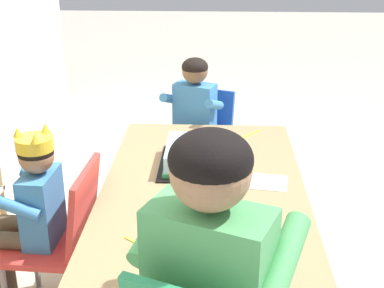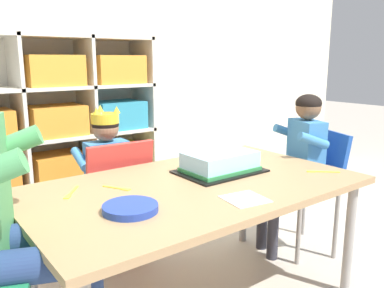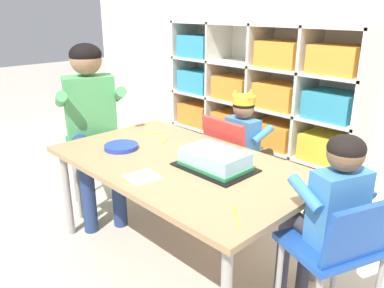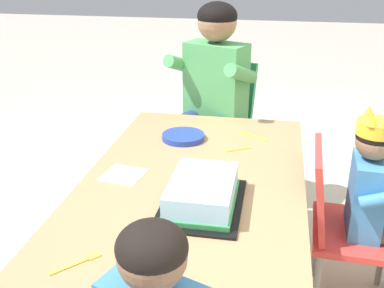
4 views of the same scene
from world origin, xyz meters
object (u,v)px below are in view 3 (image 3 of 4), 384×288
Objects in this scene: classroom_chair_blue at (234,160)px; fork_by_napkin at (153,133)px; paper_plate_stack at (121,147)px; child_with_crown at (247,137)px; fork_at_table_front_edge at (236,215)px; activity_table at (180,169)px; classroom_chair_adult_side at (92,137)px; classroom_chair_guest_side at (342,248)px; adult_helper_seated at (92,112)px; birthday_cake_on_tray at (215,160)px; guest_at_table_side at (327,207)px; fork_scattered_mid_table at (163,142)px.

classroom_chair_blue is 0.53m from fork_by_napkin.
paper_plate_stack is 0.31m from fork_by_napkin.
child_with_crown is 6.96× the size of fork_at_table_front_edge.
paper_plate_stack is (-0.35, -0.11, 0.06)m from activity_table.
child_with_crown is at bearing 71.25° from paper_plate_stack.
activity_table is 0.85m from classroom_chair_adult_side.
activity_table is at bearing -74.93° from fork_by_napkin.
classroom_chair_adult_side is at bearing -67.40° from classroom_chair_guest_side.
birthday_cake_on_tray is (0.93, 0.12, -0.09)m from adult_helper_seated.
classroom_chair_blue is 3.58× the size of paper_plate_stack.
classroom_chair_blue is 0.81× the size of child_with_crown.
classroom_chair_adult_side is at bearing 168.68° from paper_plate_stack.
classroom_chair_blue is 0.73m from paper_plate_stack.
classroom_chair_blue is at bearing 68.71° from paper_plate_stack.
guest_at_table_side is at bearing -64.21° from classroom_chair_adult_side.
classroom_chair_guest_side is 5.83× the size of fork_scattered_mid_table.
birthday_cake_on_tray is (0.28, -0.60, 0.09)m from child_with_crown.
fork_scattered_mid_table is (0.08, 0.24, -0.01)m from paper_plate_stack.
fork_scattered_mid_table is at bearing 69.96° from classroom_chair_blue.
classroom_chair_adult_side is (-0.85, -0.01, -0.03)m from activity_table.
child_with_crown is 4.43× the size of paper_plate_stack.
guest_at_table_side is (0.85, -0.58, 0.06)m from child_with_crown.
fork_by_napkin is (0.40, 0.19, 0.08)m from classroom_chair_adult_side.
classroom_chair_guest_side is at bearing 150.16° from child_with_crown.
guest_at_table_side is 4.71× the size of paper_plate_stack.
classroom_chair_blue is 0.98m from guest_at_table_side.
classroom_chair_guest_side is at bearing -58.56° from fork_by_napkin.
guest_at_table_side is (0.85, -0.46, 0.18)m from classroom_chair_blue.
fork_scattered_mid_table is (-0.18, -0.42, 0.18)m from classroom_chair_blue.
child_with_crown is 1.01m from classroom_chair_adult_side.
child_with_crown is 0.75× the size of adult_helper_seated.
fork_scattered_mid_table is (0.46, 0.18, -0.12)m from adult_helper_seated.
child_with_crown is 1.05× the size of classroom_chair_adult_side.
classroom_chair_blue is 0.85× the size of classroom_chair_adult_side.
classroom_chair_guest_side is 0.42m from fork_at_table_front_edge.
classroom_chair_blue is at bearing -52.25° from fork_scattered_mid_table.
paper_plate_stack is (0.39, -0.05, -0.11)m from adult_helper_seated.
activity_table is 0.76m from guest_at_table_side.
classroom_chair_adult_side is at bearing -66.07° from guest_at_table_side.
activity_table is 7.30× the size of paper_plate_stack.
classroom_chair_adult_side is 1.70m from classroom_chair_guest_side.
fork_by_napkin is at bearing 42.31° from fork_scattered_mid_table.
fork_scattered_mid_table is at bearing -71.72° from guest_at_table_side.
fork_by_napkin and fork_scattered_mid_table have the same top height.
activity_table is 0.38m from paper_plate_stack.
classroom_chair_guest_side is (0.94, -0.61, -0.07)m from child_with_crown.
activity_table is 0.31m from fork_scattered_mid_table.
adult_helper_seated is (-0.65, -0.72, 0.18)m from child_with_crown.
classroom_chair_adult_side is at bearing -179.17° from activity_table.
child_with_crown is at bearing -48.23° from fork_scattered_mid_table.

